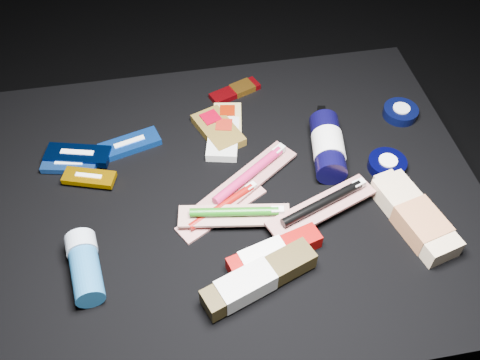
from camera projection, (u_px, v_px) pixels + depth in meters
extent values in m
plane|color=black|center=(235.00, 289.00, 1.37)|extent=(3.00, 3.00, 0.00)
cube|color=black|center=(234.00, 246.00, 1.21)|extent=(0.98, 0.78, 0.40)
cube|color=#1142AA|center=(130.00, 144.00, 1.13)|extent=(0.14, 0.08, 0.01)
cube|color=silver|center=(130.00, 144.00, 1.13)|extent=(0.07, 0.03, 0.02)
cube|color=#1B489E|center=(70.00, 165.00, 1.09)|extent=(0.12, 0.06, 0.01)
cube|color=silver|center=(69.00, 164.00, 1.09)|extent=(0.06, 0.02, 0.01)
cube|color=black|center=(78.00, 155.00, 1.10)|extent=(0.14, 0.08, 0.02)
cube|color=silver|center=(78.00, 155.00, 1.10)|extent=(0.07, 0.03, 0.02)
cube|color=#C08201|center=(89.00, 178.00, 1.06)|extent=(0.11, 0.07, 0.01)
cube|color=silver|center=(89.00, 177.00, 1.06)|extent=(0.05, 0.03, 0.01)
cube|color=brown|center=(218.00, 130.00, 1.16)|extent=(0.11, 0.14, 0.02)
cube|color=maroon|center=(211.00, 120.00, 1.17)|extent=(0.05, 0.05, 0.02)
cube|color=silver|center=(223.00, 139.00, 1.14)|extent=(0.09, 0.13, 0.02)
cube|color=maroon|center=(224.00, 128.00, 1.16)|extent=(0.04, 0.04, 0.02)
cube|color=tan|center=(227.00, 123.00, 1.17)|extent=(0.08, 0.12, 0.02)
cube|color=#6D1202|center=(228.00, 113.00, 1.19)|extent=(0.04, 0.04, 0.02)
cube|color=maroon|center=(235.00, 91.00, 1.24)|extent=(0.13, 0.08, 0.01)
cube|color=#B27120|center=(242.00, 88.00, 1.25)|extent=(0.06, 0.05, 0.01)
cylinder|color=black|center=(328.00, 146.00, 1.10)|extent=(0.09, 0.16, 0.06)
cylinder|color=silver|center=(328.00, 147.00, 1.09)|extent=(0.08, 0.08, 0.06)
cylinder|color=black|center=(323.00, 117.00, 1.15)|extent=(0.03, 0.02, 0.02)
cube|color=black|center=(322.00, 112.00, 1.17)|extent=(0.02, 0.03, 0.01)
cylinder|color=black|center=(400.00, 112.00, 1.19)|extent=(0.08, 0.08, 0.02)
cylinder|color=silver|center=(401.00, 112.00, 1.19)|extent=(0.04, 0.04, 0.02)
cylinder|color=black|center=(387.00, 164.00, 1.09)|extent=(0.08, 0.08, 0.02)
cylinder|color=white|center=(387.00, 164.00, 1.09)|extent=(0.04, 0.04, 0.02)
cube|color=beige|center=(414.00, 217.00, 1.00)|extent=(0.11, 0.20, 0.04)
cube|color=#AF6E44|center=(421.00, 224.00, 0.98)|extent=(0.09, 0.10, 0.04)
cube|color=beige|center=(384.00, 180.00, 1.05)|extent=(0.05, 0.03, 0.03)
cylinder|color=#1B5384|center=(87.00, 275.00, 0.91)|extent=(0.06, 0.10, 0.05)
cylinder|color=#96A3B3|center=(81.00, 245.00, 0.95)|extent=(0.06, 0.04, 0.05)
cube|color=silver|center=(222.00, 210.00, 1.03)|extent=(0.19, 0.13, 0.01)
cylinder|color=maroon|center=(221.00, 207.00, 1.02)|extent=(0.14, 0.09, 0.02)
cube|color=silver|center=(251.00, 187.00, 1.05)|extent=(0.02, 0.02, 0.01)
cube|color=#A59C9A|center=(248.00, 179.00, 1.07)|extent=(0.22, 0.18, 0.01)
cylinder|color=#9F1647|center=(249.00, 175.00, 1.06)|extent=(0.16, 0.12, 0.02)
cube|color=silver|center=(279.00, 150.00, 1.10)|extent=(0.03, 0.03, 0.01)
cube|color=beige|center=(234.00, 216.00, 1.00)|extent=(0.21, 0.08, 0.01)
cylinder|color=#155F0F|center=(234.00, 212.00, 0.99)|extent=(0.17, 0.04, 0.02)
cube|color=white|center=(278.00, 211.00, 0.99)|extent=(0.03, 0.02, 0.01)
cube|color=#ACA6A0|center=(321.00, 207.00, 1.00)|extent=(0.23, 0.13, 0.01)
cylinder|color=black|center=(322.00, 203.00, 0.99)|extent=(0.17, 0.08, 0.02)
cube|color=silver|center=(358.00, 184.00, 1.02)|extent=(0.03, 0.02, 0.01)
cube|color=#7B0402|center=(275.00, 253.00, 0.95)|extent=(0.18, 0.09, 0.03)
cube|color=silver|center=(263.00, 257.00, 0.94)|extent=(0.09, 0.06, 0.03)
cube|color=#362C12|center=(259.00, 278.00, 0.91)|extent=(0.21, 0.12, 0.04)
cube|color=#B8B8B4|center=(246.00, 285.00, 0.90)|extent=(0.11, 0.08, 0.04)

